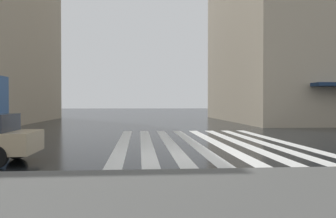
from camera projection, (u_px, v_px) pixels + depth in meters
The scene contains 2 objects.
ground_plane at pixel (186, 156), 11.49m from camera, with size 220.00×220.00×0.00m, color black.
zebra_crossing at pixel (204, 142), 15.58m from camera, with size 13.00×7.50×0.01m.
Camera 1 is at (-11.38, 1.50, 1.70)m, focal length 38.09 mm.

